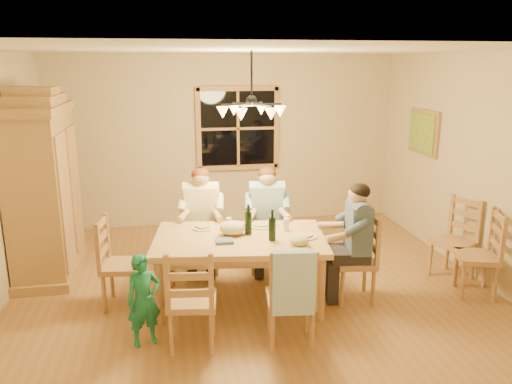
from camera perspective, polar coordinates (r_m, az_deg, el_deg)
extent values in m
plane|color=#986637|center=(6.07, -0.46, -10.51)|extent=(5.50, 5.50, 0.00)
cube|color=white|center=(5.49, -0.52, 15.91)|extent=(5.50, 5.00, 0.02)
cube|color=#C1AD88|center=(8.06, -3.52, 5.84)|extent=(5.50, 0.02, 2.70)
cube|color=#C1AD88|center=(6.66, 23.56, 2.78)|extent=(0.02, 5.00, 2.70)
cube|color=black|center=(8.04, -2.10, 7.28)|extent=(1.20, 0.03, 1.20)
cube|color=#9F7246|center=(8.02, -2.08, 7.26)|extent=(1.30, 0.06, 1.30)
cube|color=#9B6943|center=(7.62, 18.62, 6.50)|extent=(0.04, 0.78, 0.64)
cube|color=#1E6B2D|center=(7.60, 18.42, 6.50)|extent=(0.02, 0.68, 0.54)
cylinder|color=black|center=(5.49, -0.51, 13.15)|extent=(0.02, 0.02, 0.53)
sphere|color=black|center=(5.51, -0.50, 10.39)|extent=(0.12, 0.12, 0.12)
cylinder|color=black|center=(5.54, 1.15, 10.00)|extent=(0.34, 0.02, 0.02)
cone|color=#FFB259|center=(5.58, 2.78, 9.19)|extent=(0.13, 0.13, 0.12)
cylinder|color=black|center=(5.66, 0.07, 10.10)|extent=(0.19, 0.31, 0.02)
cone|color=#FFB259|center=(5.82, 0.60, 9.43)|extent=(0.13, 0.13, 0.12)
cylinder|color=black|center=(5.63, -1.56, 10.07)|extent=(0.19, 0.31, 0.02)
cone|color=#FFB259|center=(5.77, -2.56, 9.37)|extent=(0.13, 0.13, 0.12)
cylinder|color=black|center=(5.48, -2.18, 9.94)|extent=(0.34, 0.02, 0.02)
cone|color=#FFB259|center=(5.47, -3.85, 9.07)|extent=(0.13, 0.13, 0.12)
cylinder|color=black|center=(5.36, -1.10, 9.84)|extent=(0.19, 0.31, 0.02)
cone|color=#FFB259|center=(5.22, -1.73, 8.83)|extent=(0.13, 0.13, 0.12)
cylinder|color=black|center=(5.39, 0.60, 9.87)|extent=(0.19, 0.31, 0.02)
cone|color=#FFB259|center=(5.28, 1.75, 8.89)|extent=(0.13, 0.13, 0.12)
cube|color=#9B6943|center=(6.59, -23.08, -0.42)|extent=(0.60, 1.30, 2.00)
cube|color=#9B6943|center=(6.42, -24.02, 8.67)|extent=(0.66, 1.40, 0.10)
cube|color=#9B6943|center=(6.41, -24.11, 9.56)|extent=(0.58, 1.00, 0.12)
cube|color=#9B6943|center=(6.40, -24.20, 10.45)|extent=(0.52, 0.55, 0.10)
cube|color=#9F7246|center=(6.21, -20.93, -1.07)|extent=(0.03, 0.55, 1.60)
cube|color=#9F7246|center=(6.84, -19.97, 0.40)|extent=(0.03, 0.55, 1.60)
cube|color=#9B6943|center=(6.87, -22.29, -8.01)|extent=(0.66, 1.40, 0.12)
cube|color=tan|center=(5.39, -1.88, -5.43)|extent=(1.95, 1.34, 0.06)
cube|color=#9F7246|center=(5.41, -1.88, -6.23)|extent=(1.78, 1.17, 0.10)
cylinder|color=#9F7246|center=(5.17, -10.98, -11.19)|extent=(0.09, 0.09, 0.70)
cylinder|color=#9F7246|center=(5.19, 7.42, -10.92)|extent=(0.09, 0.09, 0.70)
cylinder|color=#9F7246|center=(6.00, -9.78, -7.40)|extent=(0.09, 0.09, 0.70)
cylinder|color=#9F7246|center=(6.02, 5.89, -7.18)|extent=(0.09, 0.09, 0.70)
cube|color=#9F7246|center=(6.30, -6.17, -5.18)|extent=(0.49, 0.47, 0.06)
cube|color=#9F7246|center=(6.22, -6.24, -2.84)|extent=(0.38, 0.10, 0.54)
cube|color=#9F7246|center=(6.31, 1.23, -5.09)|extent=(0.49, 0.47, 0.06)
cube|color=#9F7246|center=(6.22, 1.25, -2.74)|extent=(0.38, 0.10, 0.54)
cube|color=#9F7246|center=(4.72, -7.34, -12.27)|extent=(0.49, 0.47, 0.06)
cube|color=#9F7246|center=(4.61, -7.44, -9.27)|extent=(0.38, 0.10, 0.54)
cube|color=#9F7246|center=(4.74, 3.99, -12.09)|extent=(0.49, 0.47, 0.06)
cube|color=#9F7246|center=(4.62, 4.05, -9.10)|extent=(0.38, 0.10, 0.54)
cube|color=#9F7246|center=(5.62, -15.03, -8.15)|extent=(0.47, 0.49, 0.06)
cube|color=#9F7246|center=(5.52, -15.21, -5.56)|extent=(0.10, 0.38, 0.54)
cube|color=#9F7246|center=(5.65, 11.22, -7.78)|extent=(0.47, 0.49, 0.06)
cube|color=#9F7246|center=(5.55, 11.36, -5.20)|extent=(0.10, 0.38, 0.54)
cube|color=beige|center=(6.18, -6.27, -1.78)|extent=(0.42, 0.27, 0.52)
cube|color=#262328|center=(6.28, -6.19, -4.49)|extent=(0.43, 0.47, 0.14)
sphere|color=tan|center=(6.09, -6.36, 1.66)|extent=(0.21, 0.21, 0.21)
ellipsoid|color=#592614|center=(6.08, -6.37, 1.93)|extent=(0.22, 0.22, 0.17)
cube|color=#366396|center=(6.19, 1.25, -1.68)|extent=(0.42, 0.27, 0.52)
cube|color=#262328|center=(6.28, 1.24, -4.40)|extent=(0.43, 0.47, 0.14)
sphere|color=tan|center=(6.09, 1.27, 1.75)|extent=(0.21, 0.21, 0.21)
ellipsoid|color=#381E11|center=(6.08, 1.28, 2.03)|extent=(0.22, 0.22, 0.17)
cube|color=#44556E|center=(5.52, 11.42, -4.03)|extent=(0.27, 0.42, 0.52)
cube|color=#262328|center=(5.62, 11.26, -7.03)|extent=(0.47, 0.43, 0.14)
sphere|color=tan|center=(5.41, 11.62, -0.21)|extent=(0.21, 0.21, 0.21)
ellipsoid|color=black|center=(5.40, 11.63, 0.10)|extent=(0.22, 0.22, 0.17)
cube|color=#93B2C7|center=(4.46, 4.33, -10.31)|extent=(0.39, 0.15, 0.58)
cylinder|color=black|center=(5.41, -0.89, -3.14)|extent=(0.08, 0.08, 0.33)
cylinder|color=black|center=(5.23, 1.86, -3.80)|extent=(0.08, 0.08, 0.33)
cylinder|color=white|center=(5.66, -6.05, -4.07)|extent=(0.26, 0.26, 0.02)
cylinder|color=white|center=(5.69, 0.58, -3.91)|extent=(0.26, 0.26, 0.02)
cylinder|color=white|center=(5.38, 5.59, -5.08)|extent=(0.26, 0.26, 0.02)
cylinder|color=silver|center=(5.58, -3.12, -3.64)|extent=(0.06, 0.06, 0.14)
cylinder|color=silver|center=(5.56, 3.45, -3.72)|extent=(0.06, 0.06, 0.14)
ellipsoid|color=tan|center=(5.11, 4.98, -5.59)|extent=(0.20, 0.20, 0.11)
cube|color=slate|center=(5.21, -3.61, -5.63)|extent=(0.20, 0.16, 0.03)
ellipsoid|color=#CDB294|center=(5.42, -2.68, -4.13)|extent=(0.28, 0.22, 0.15)
imported|color=#1B7A5D|center=(4.83, -12.70, -11.97)|extent=(0.38, 0.31, 0.89)
cube|color=#9F7246|center=(6.18, 23.90, -6.82)|extent=(0.53, 0.55, 0.06)
cube|color=#9F7246|center=(6.09, 24.16, -4.45)|extent=(0.16, 0.38, 0.54)
cube|color=#9F7246|center=(6.55, 21.64, -5.41)|extent=(0.56, 0.57, 0.06)
cube|color=#9F7246|center=(6.46, 21.86, -3.15)|extent=(0.20, 0.37, 0.54)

